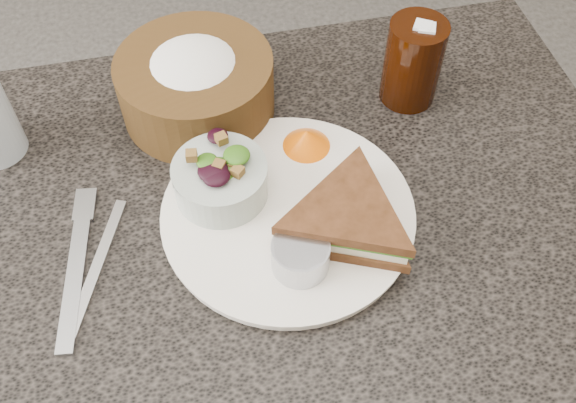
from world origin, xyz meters
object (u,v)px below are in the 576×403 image
(sandwich, at_px, (347,218))
(dinner_plate, at_px, (288,214))
(salad_bowl, at_px, (220,175))
(dressing_ramekin, at_px, (300,256))
(cola_glass, at_px, (414,59))
(dining_table, at_px, (251,365))
(bread_basket, at_px, (195,77))

(sandwich, bearing_deg, dinner_plate, 168.48)
(sandwich, distance_m, salad_bowl, 0.15)
(sandwich, bearing_deg, dressing_ramekin, -127.50)
(cola_glass, bearing_deg, dining_table, -145.81)
(salad_bowl, relative_size, cola_glass, 0.86)
(sandwich, bearing_deg, dining_table, -167.20)
(dressing_ramekin, distance_m, cola_glass, 0.32)
(dining_table, bearing_deg, dinner_plate, 14.89)
(dressing_ramekin, height_order, cola_glass, cola_glass)
(dressing_ramekin, relative_size, bread_basket, 0.32)
(dining_table, distance_m, dinner_plate, 0.39)
(sandwich, distance_m, cola_glass, 0.25)
(dining_table, distance_m, dressing_ramekin, 0.42)
(dining_table, bearing_deg, cola_glass, 34.19)
(sandwich, relative_size, salad_bowl, 1.59)
(salad_bowl, relative_size, dressing_ramekin, 1.74)
(salad_bowl, height_order, dressing_ramekin, salad_bowl)
(salad_bowl, xyz_separation_m, cola_glass, (0.27, 0.12, 0.02))
(dinner_plate, bearing_deg, dressing_ramekin, -92.16)
(salad_bowl, height_order, cola_glass, cola_glass)
(dinner_plate, xyz_separation_m, salad_bowl, (-0.07, 0.04, 0.04))
(sandwich, distance_m, dressing_ramekin, 0.07)
(salad_bowl, distance_m, cola_glass, 0.30)
(dining_table, distance_m, sandwich, 0.43)
(bread_basket, bearing_deg, salad_bowl, -87.46)
(dressing_ramekin, distance_m, bread_basket, 0.28)
(cola_glass, bearing_deg, dinner_plate, -140.89)
(dressing_ramekin, bearing_deg, sandwich, 28.80)
(dressing_ramekin, bearing_deg, salad_bowl, 119.95)
(salad_bowl, relative_size, bread_basket, 0.55)
(sandwich, height_order, salad_bowl, salad_bowl)
(bread_basket, bearing_deg, sandwich, -60.42)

